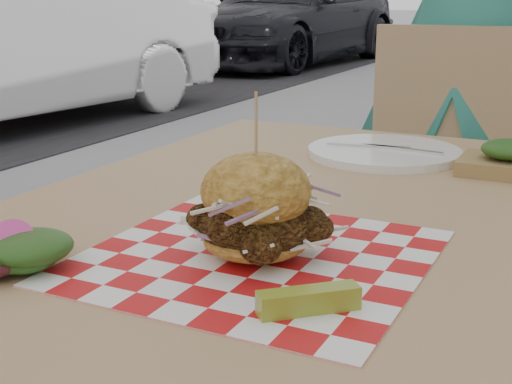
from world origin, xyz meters
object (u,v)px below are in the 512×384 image
Objects in this scene: patio_table at (301,268)px; sandwich at (256,212)px; car_dark at (292,17)px; patio_chair at (439,190)px; diner at (470,38)px.

sandwich reaches higher than patio_table.
car_dark is 9.82m from patio_table.
patio_chair is at bearing 91.30° from sandwich.
sandwich is (0.02, -1.35, -0.11)m from diner.
sandwich is (0.02, -0.17, 0.13)m from patio_table.
patio_table is 6.64× the size of sandwich.
diner is 1.52× the size of patio_table.
diner reaches higher than patio_table.
sandwich is (0.02, -1.09, 0.25)m from patio_chair.
car_dark is at bearing 113.34° from sandwich.
patio_chair is at bearing 92.48° from diner.
diner reaches higher than sandwich.
car_dark is at bearing -60.79° from diner.
patio_chair is 1.12m from sandwich.
patio_chair is (3.93, -8.08, -0.11)m from car_dark.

